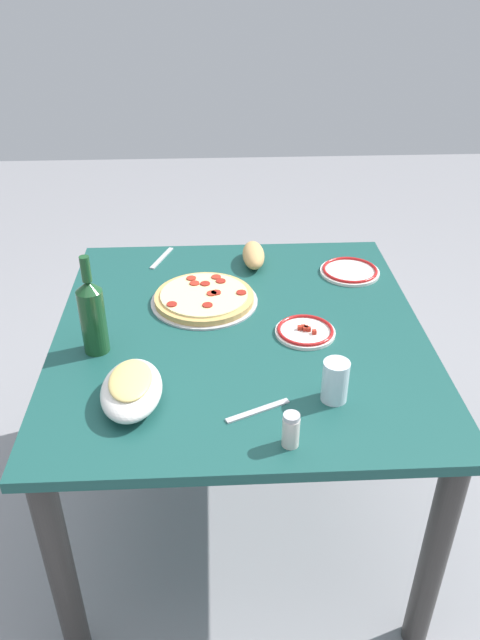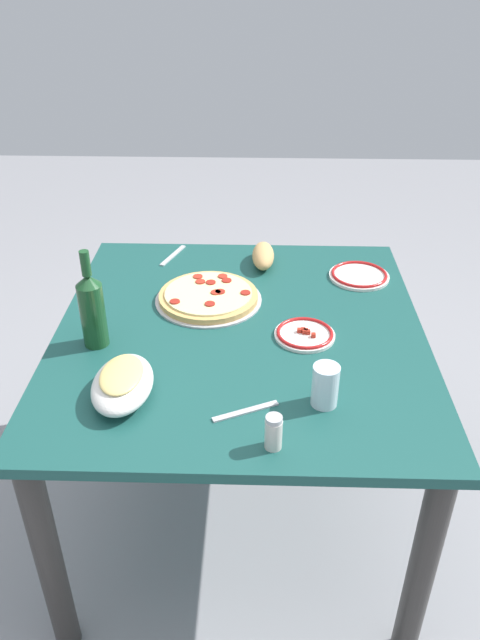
% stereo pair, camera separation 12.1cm
% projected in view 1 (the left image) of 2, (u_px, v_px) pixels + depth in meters
% --- Properties ---
extents(ground_plane, '(8.00, 8.00, 0.00)m').
position_uv_depth(ground_plane, '(240.00, 503.00, 2.19)').
color(ground_plane, gray).
rests_on(ground_plane, ground).
extents(dining_table, '(1.15, 1.07, 0.74)m').
position_uv_depth(dining_table, '(240.00, 361.00, 1.86)').
color(dining_table, '#194C47').
rests_on(dining_table, ground).
extents(pepperoni_pizza, '(0.34, 0.34, 0.03)m').
position_uv_depth(pepperoni_pizza, '(204.00, 298.00, 1.92)').
color(pepperoni_pizza, '#B7B7BC').
rests_on(pepperoni_pizza, dining_table).
extents(baked_pasta_dish, '(0.24, 0.15, 0.08)m').
position_uv_depth(baked_pasta_dish, '(131.00, 388.00, 1.50)').
color(baked_pasta_dish, white).
rests_on(baked_pasta_dish, dining_table).
extents(wine_bottle, '(0.07, 0.07, 0.29)m').
position_uv_depth(wine_bottle, '(92.00, 315.00, 1.65)').
color(wine_bottle, '#194723').
rests_on(wine_bottle, dining_table).
extents(water_glass, '(0.07, 0.07, 0.11)m').
position_uv_depth(water_glass, '(335.00, 381.00, 1.50)').
color(water_glass, silver).
rests_on(water_glass, dining_table).
extents(side_plate_near, '(0.17, 0.17, 0.02)m').
position_uv_depth(side_plate_near, '(305.00, 331.00, 1.77)').
color(side_plate_near, white).
rests_on(side_plate_near, dining_table).
extents(side_plate_far, '(0.20, 0.20, 0.02)m').
position_uv_depth(side_plate_far, '(350.00, 271.00, 2.09)').
color(side_plate_far, white).
rests_on(side_plate_far, dining_table).
extents(bread_loaf, '(0.18, 0.08, 0.07)m').
position_uv_depth(bread_loaf, '(253.00, 255.00, 2.14)').
color(bread_loaf, tan).
rests_on(bread_loaf, dining_table).
extents(spice_shaker, '(0.04, 0.04, 0.09)m').
position_uv_depth(spice_shaker, '(291.00, 430.00, 1.37)').
color(spice_shaker, silver).
rests_on(spice_shaker, dining_table).
extents(fork_left, '(0.16, 0.08, 0.00)m').
position_uv_depth(fork_left, '(162.00, 258.00, 2.19)').
color(fork_left, '#B7B7BC').
rests_on(fork_left, dining_table).
extents(fork_right, '(0.08, 0.16, 0.00)m').
position_uv_depth(fork_right, '(258.00, 411.00, 1.49)').
color(fork_right, '#B7B7BC').
rests_on(fork_right, dining_table).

